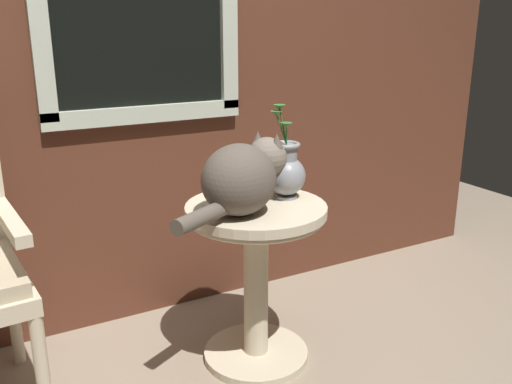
% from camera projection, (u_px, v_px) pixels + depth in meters
% --- Properties ---
extents(back_wall, '(4.00, 0.07, 2.60)m').
position_uv_depth(back_wall, '(123.00, 16.00, 2.19)').
color(back_wall, '#562D1E').
rests_on(back_wall, ground_plane).
extents(wicker_side_table, '(0.52, 0.52, 0.64)m').
position_uv_depth(wicker_side_table, '(256.00, 256.00, 2.09)').
color(wicker_side_table, beige).
rests_on(wicker_side_table, ground_plane).
extents(cat, '(0.53, 0.35, 0.26)m').
position_uv_depth(cat, '(242.00, 177.00, 1.92)').
color(cat, brown).
rests_on(cat, wicker_side_table).
extents(pewter_vase_with_ivy, '(0.15, 0.15, 0.36)m').
position_uv_depth(pewter_vase_with_ivy, '(286.00, 171.00, 2.09)').
color(pewter_vase_with_ivy, gray).
rests_on(pewter_vase_with_ivy, wicker_side_table).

